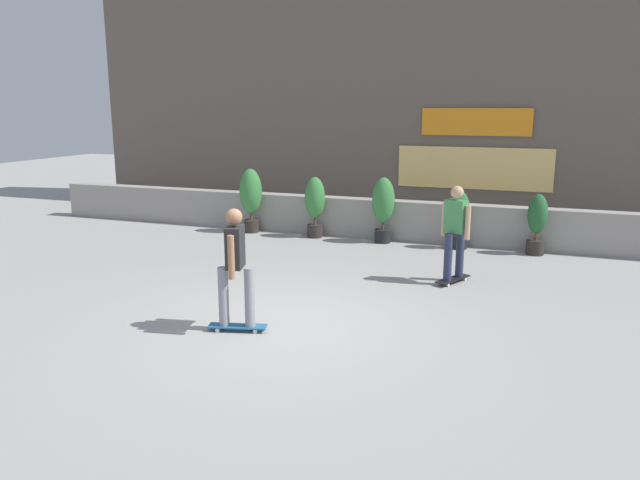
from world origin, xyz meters
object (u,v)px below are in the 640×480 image
skater_far_right (455,230)px  potted_plant_4 (537,222)px  potted_plant_1 (315,203)px  potted_plant_3 (460,218)px  skater_mid_plaza (236,264)px  potted_plant_0 (251,195)px  potted_plant_2 (383,205)px

skater_far_right → potted_plant_4: bearing=64.1°
potted_plant_1 → potted_plant_3: potted_plant_1 is taller
potted_plant_1 → skater_far_right: size_ratio=0.83×
skater_far_right → skater_mid_plaza: same height
potted_plant_0 → potted_plant_4: bearing=-0.0°
potted_plant_4 → skater_far_right: size_ratio=0.74×
potted_plant_2 → skater_far_right: 3.30m
potted_plant_4 → potted_plant_1: bearing=180.0°
potted_plant_0 → potted_plant_1: (1.65, 0.00, -0.09)m
potted_plant_0 → potted_plant_1: 1.65m
potted_plant_1 → potted_plant_4: 4.87m
skater_mid_plaza → skater_far_right: bearing=54.1°
potted_plant_3 → potted_plant_2: bearing=180.0°
potted_plant_3 → potted_plant_4: size_ratio=0.99×
potted_plant_2 → potted_plant_3: size_ratio=1.18×
potted_plant_3 → skater_far_right: (0.27, -2.66, 0.27)m
potted_plant_1 → potted_plant_3: (3.31, 0.00, -0.14)m
potted_plant_4 → potted_plant_2: bearing=180.0°
skater_mid_plaza → potted_plant_0: bearing=115.0°
potted_plant_0 → potted_plant_3: 4.97m
potted_plant_1 → skater_mid_plaza: size_ratio=0.83×
potted_plant_0 → potted_plant_4: (6.53, -0.00, -0.21)m
potted_plant_2 → potted_plant_3: (1.68, 0.00, -0.18)m
potted_plant_4 → skater_far_right: (-1.29, -2.66, 0.25)m
potted_plant_4 → potted_plant_3: bearing=180.0°
skater_mid_plaza → potted_plant_1: bearing=100.9°
potted_plant_0 → potted_plant_2: bearing=0.0°
potted_plant_3 → skater_far_right: bearing=-84.2°
potted_plant_3 → potted_plant_4: (1.56, -0.00, 0.02)m
potted_plant_0 → skater_mid_plaza: bearing=-65.0°
potted_plant_2 → skater_mid_plaza: (-0.47, -6.02, 0.09)m
potted_plant_0 → potted_plant_3: potted_plant_0 is taller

